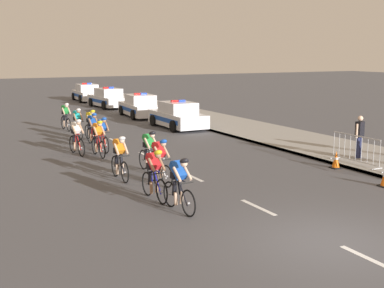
{
  "coord_description": "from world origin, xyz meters",
  "views": [
    {
      "loc": [
        -7.81,
        -8.04,
        4.21
      ],
      "look_at": [
        0.11,
        7.16,
        1.1
      ],
      "focal_mm": 47.24,
      "sensor_mm": 36.0,
      "label": 1
    }
  ],
  "objects_px": {
    "traffic_cone_far": "(336,160)",
    "spectator_middle": "(359,134)",
    "cyclist_eighth": "(93,128)",
    "police_car_nearest": "(177,116)",
    "cyclist_fourth": "(120,157)",
    "cyclist_second": "(154,174)",
    "cyclist_eleventh": "(91,125)",
    "cyclist_seventh": "(103,134)",
    "crowd_barrier_middle": "(356,150)",
    "cyclist_third": "(160,161)",
    "police_car_second": "(140,107)",
    "police_car_furthest": "(87,93)",
    "cyclist_twelfth": "(66,116)",
    "cyclist_ninth": "(77,136)",
    "cyclist_fifth": "(149,151)",
    "cyclist_sixth": "(98,138)",
    "police_car_third": "(108,99)",
    "cyclist_tenth": "(77,123)",
    "cyclist_lead": "(179,183)"
  },
  "relations": [
    {
      "from": "cyclist_second",
      "to": "cyclist_fifth",
      "type": "bearing_deg",
      "value": 69.61
    },
    {
      "from": "cyclist_eighth",
      "to": "police_car_nearest",
      "type": "distance_m",
      "value": 6.61
    },
    {
      "from": "police_car_furthest",
      "to": "cyclist_twelfth",
      "type": "bearing_deg",
      "value": -109.7
    },
    {
      "from": "cyclist_fifth",
      "to": "cyclist_tenth",
      "type": "height_order",
      "value": "same"
    },
    {
      "from": "cyclist_lead",
      "to": "cyclist_tenth",
      "type": "height_order",
      "value": "same"
    },
    {
      "from": "cyclist_lead",
      "to": "police_car_nearest",
      "type": "distance_m",
      "value": 15.36
    },
    {
      "from": "cyclist_third",
      "to": "police_car_furthest",
      "type": "relative_size",
      "value": 0.39
    },
    {
      "from": "cyclist_twelfth",
      "to": "cyclist_sixth",
      "type": "bearing_deg",
      "value": -94.05
    },
    {
      "from": "cyclist_fifth",
      "to": "police_car_second",
      "type": "xyz_separation_m",
      "value": [
        5.6,
        14.92,
        -0.11
      ]
    },
    {
      "from": "cyclist_twelfth",
      "to": "cyclist_fifth",
      "type": "bearing_deg",
      "value": -88.82
    },
    {
      "from": "cyclist_eleventh",
      "to": "police_car_nearest",
      "type": "bearing_deg",
      "value": 18.6
    },
    {
      "from": "cyclist_lead",
      "to": "police_car_nearest",
      "type": "bearing_deg",
      "value": 64.27
    },
    {
      "from": "cyclist_second",
      "to": "cyclist_eleventh",
      "type": "xyz_separation_m",
      "value": [
        1.27,
        10.64,
        0.0
      ]
    },
    {
      "from": "police_car_second",
      "to": "traffic_cone_far",
      "type": "height_order",
      "value": "police_car_second"
    },
    {
      "from": "cyclist_lead",
      "to": "cyclist_fourth",
      "type": "bearing_deg",
      "value": 93.37
    },
    {
      "from": "cyclist_fourth",
      "to": "police_car_nearest",
      "type": "bearing_deg",
      "value": 54.86
    },
    {
      "from": "cyclist_ninth",
      "to": "police_car_second",
      "type": "height_order",
      "value": "police_car_second"
    },
    {
      "from": "cyclist_eighth",
      "to": "police_car_third",
      "type": "distance_m",
      "value": 16.55
    },
    {
      "from": "cyclist_twelfth",
      "to": "traffic_cone_far",
      "type": "distance_m",
      "value": 15.33
    },
    {
      "from": "cyclist_eleventh",
      "to": "cyclist_twelfth",
      "type": "height_order",
      "value": "same"
    },
    {
      "from": "cyclist_eighth",
      "to": "police_car_second",
      "type": "xyz_separation_m",
      "value": [
        5.83,
        8.78,
        -0.11
      ]
    },
    {
      "from": "cyclist_tenth",
      "to": "cyclist_twelfth",
      "type": "bearing_deg",
      "value": 87.64
    },
    {
      "from": "traffic_cone_far",
      "to": "spectator_middle",
      "type": "height_order",
      "value": "spectator_middle"
    },
    {
      "from": "cyclist_ninth",
      "to": "crowd_barrier_middle",
      "type": "xyz_separation_m",
      "value": [
        8.62,
        -7.04,
        -0.14
      ]
    },
    {
      "from": "police_car_second",
      "to": "traffic_cone_far",
      "type": "relative_size",
      "value": 7.05
    },
    {
      "from": "cyclist_lead",
      "to": "cyclist_sixth",
      "type": "relative_size",
      "value": 1.0
    },
    {
      "from": "police_car_third",
      "to": "cyclist_third",
      "type": "bearing_deg",
      "value": -104.34
    },
    {
      "from": "cyclist_lead",
      "to": "cyclist_second",
      "type": "height_order",
      "value": "same"
    },
    {
      "from": "police_car_nearest",
      "to": "cyclist_fourth",
      "type": "bearing_deg",
      "value": -125.14
    },
    {
      "from": "police_car_third",
      "to": "traffic_cone_far",
      "type": "xyz_separation_m",
      "value": [
        0.75,
        -24.21,
        -0.37
      ]
    },
    {
      "from": "traffic_cone_far",
      "to": "spectator_middle",
      "type": "distance_m",
      "value": 1.94
    },
    {
      "from": "cyclist_second",
      "to": "traffic_cone_far",
      "type": "xyz_separation_m",
      "value": [
        7.57,
        0.67,
        -0.48
      ]
    },
    {
      "from": "cyclist_sixth",
      "to": "police_car_third",
      "type": "relative_size",
      "value": 0.38
    },
    {
      "from": "cyclist_fifth",
      "to": "police_car_second",
      "type": "relative_size",
      "value": 0.38
    },
    {
      "from": "cyclist_seventh",
      "to": "crowd_barrier_middle",
      "type": "height_order",
      "value": "cyclist_seventh"
    },
    {
      "from": "cyclist_third",
      "to": "police_car_nearest",
      "type": "distance_m",
      "value": 12.47
    },
    {
      "from": "cyclist_second",
      "to": "police_car_furthest",
      "type": "height_order",
      "value": "police_car_furthest"
    },
    {
      "from": "cyclist_fourth",
      "to": "cyclist_tenth",
      "type": "bearing_deg",
      "value": 83.92
    },
    {
      "from": "cyclist_eleventh",
      "to": "cyclist_twelfth",
      "type": "xyz_separation_m",
      "value": [
        -0.29,
        3.87,
        0.0
      ]
    },
    {
      "from": "cyclist_fourth",
      "to": "cyclist_third",
      "type": "bearing_deg",
      "value": -50.39
    },
    {
      "from": "cyclist_fourth",
      "to": "cyclist_eleventh",
      "type": "height_order",
      "value": "same"
    },
    {
      "from": "cyclist_lead",
      "to": "cyclist_second",
      "type": "distance_m",
      "value": 1.34
    },
    {
      "from": "cyclist_eleventh",
      "to": "spectator_middle",
      "type": "relative_size",
      "value": 1.03
    },
    {
      "from": "cyclist_seventh",
      "to": "cyclist_tenth",
      "type": "relative_size",
      "value": 1.0
    },
    {
      "from": "crowd_barrier_middle",
      "to": "traffic_cone_far",
      "type": "relative_size",
      "value": 3.63
    },
    {
      "from": "cyclist_tenth",
      "to": "traffic_cone_far",
      "type": "height_order",
      "value": "cyclist_tenth"
    },
    {
      "from": "crowd_barrier_middle",
      "to": "cyclist_eighth",
      "type": "bearing_deg",
      "value": 129.77
    },
    {
      "from": "cyclist_third",
      "to": "cyclist_sixth",
      "type": "height_order",
      "value": "same"
    },
    {
      "from": "police_car_third",
      "to": "crowd_barrier_middle",
      "type": "bearing_deg",
      "value": -86.34
    },
    {
      "from": "cyclist_sixth",
      "to": "police_car_nearest",
      "type": "bearing_deg",
      "value": 41.88
    }
  ]
}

